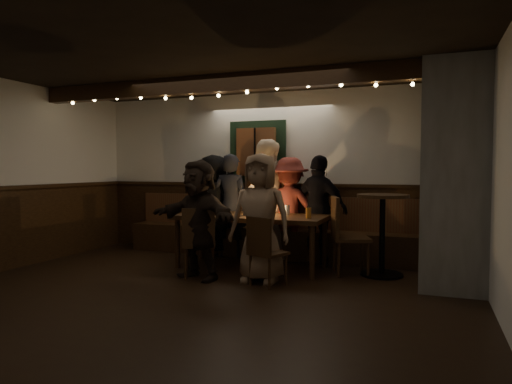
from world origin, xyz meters
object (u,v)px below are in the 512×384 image
at_px(chair_near_right, 264,247).
at_px(person_d, 289,209).
at_px(person_b, 231,205).
at_px(person_g, 260,218).
at_px(chair_end, 343,231).
at_px(person_f, 199,219).
at_px(dining_table, 251,220).
at_px(chair_near_left, 199,239).
at_px(person_a, 213,204).
at_px(high_top, 382,224).
at_px(person_c, 265,199).
at_px(person_e, 319,209).

height_order(chair_near_right, person_d, person_d).
bearing_deg(person_b, person_g, 125.69).
height_order(chair_end, person_f, person_f).
xyz_separation_m(dining_table, chair_near_left, (-0.38, -0.81, -0.17)).
bearing_deg(chair_near_right, person_d, 95.76).
height_order(chair_near_left, person_b, person_b).
relative_size(chair_near_right, person_a, 0.51).
distance_m(chair_near_right, person_d, 1.63).
xyz_separation_m(high_top, person_d, (-1.41, 0.56, 0.11)).
bearing_deg(person_g, person_d, 91.11).
distance_m(person_c, person_g, 1.50).
bearing_deg(chair_near_left, person_b, 98.13).
bearing_deg(chair_end, chair_near_left, -152.38).
relative_size(chair_end, person_c, 0.56).
distance_m(chair_near_right, person_a, 2.21).
bearing_deg(chair_near_right, person_e, 77.93).
distance_m(person_b, person_g, 1.65).
bearing_deg(high_top, chair_near_left, -155.46).
relative_size(chair_near_left, person_a, 0.56).
bearing_deg(person_b, chair_end, 161.66).
relative_size(person_d, person_e, 0.98).
height_order(person_c, person_g, person_c).
xyz_separation_m(chair_near_left, person_c, (0.32, 1.56, 0.41)).
bearing_deg(person_b, chair_near_left, 97.48).
relative_size(chair_end, person_g, 0.65).
distance_m(chair_near_left, person_b, 1.51).
bearing_deg(person_g, person_e, 70.78).
height_order(person_a, person_d, person_a).
bearing_deg(person_a, chair_near_left, 132.82).
distance_m(person_c, person_e, 0.90).
xyz_separation_m(person_b, person_f, (0.20, -1.46, -0.06)).
height_order(person_e, person_f, person_e).
xyz_separation_m(chair_end, person_e, (-0.45, 0.57, 0.22)).
height_order(person_d, person_f, person_d).
xyz_separation_m(high_top, person_c, (-1.81, 0.59, 0.25)).
height_order(dining_table, chair_near_right, dining_table).
bearing_deg(chair_near_left, person_f, 160.96).
height_order(chair_near_left, chair_end, chair_end).
bearing_deg(high_top, person_b, 168.28).
xyz_separation_m(high_top, person_b, (-2.35, 0.49, 0.14)).
bearing_deg(person_d, person_c, -8.40).
xyz_separation_m(chair_near_left, chair_near_right, (0.89, -0.06, -0.04)).
xyz_separation_m(chair_near_right, chair_end, (0.77, 0.93, 0.11)).
distance_m(person_a, person_b, 0.37).
height_order(dining_table, person_a, person_a).
relative_size(person_a, person_e, 1.02).
height_order(chair_near_right, chair_end, chair_end).
relative_size(chair_end, person_d, 0.66).
xyz_separation_m(chair_near_left, person_a, (-0.56, 1.57, 0.30)).
xyz_separation_m(dining_table, person_b, (-0.59, 0.66, 0.13)).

